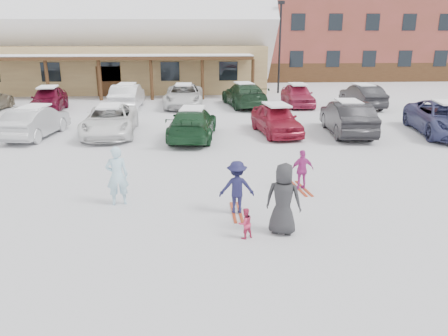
{
  "coord_description": "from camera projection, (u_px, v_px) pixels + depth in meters",
  "views": [
    {
      "loc": [
        -0.43,
        -10.69,
        4.67
      ],
      "look_at": [
        0.3,
        1.0,
        1.0
      ],
      "focal_mm": 35.0,
      "sensor_mm": 36.0,
      "label": 1
    }
  ],
  "objects": [
    {
      "name": "skis_child_magenta",
      "position": [
        301.0,
        188.0,
        13.54
      ],
      "size": [
        0.39,
        1.41,
        0.03
      ],
      "primitive_type": "cube",
      "rotation": [
        0.0,
        0.0,
        3.28
      ],
      "color": "#A53317",
      "rests_on": "ground"
    },
    {
      "name": "skis_child_navy",
      "position": [
        237.0,
        212.0,
        11.77
      ],
      "size": [
        0.21,
        1.4,
        0.03
      ],
      "primitive_type": "cube",
      "rotation": [
        0.0,
        0.0,
        3.15
      ],
      "color": "#A53317",
      "rests_on": "ground"
    },
    {
      "name": "day_lodge",
      "position": [
        93.0,
        41.0,
        36.52
      ],
      "size": [
        29.12,
        12.5,
        10.38
      ],
      "color": "tan",
      "rests_on": "ground"
    },
    {
      "name": "adult_skier",
      "position": [
        117.0,
        176.0,
        12.11
      ],
      "size": [
        0.69,
        0.53,
        1.69
      ],
      "primitive_type": "imported",
      "rotation": [
        0.0,
        0.0,
        3.37
      ],
      "color": "#AFDDF0",
      "rests_on": "ground"
    },
    {
      "name": "toddler_red",
      "position": [
        245.0,
        223.0,
        10.22
      ],
      "size": [
        0.46,
        0.42,
        0.75
      ],
      "primitive_type": "imported",
      "rotation": [
        0.0,
        0.0,
        3.61
      ],
      "color": "#CC305B",
      "rests_on": "ground"
    },
    {
      "name": "conifer_3",
      "position": [
        249.0,
        28.0,
        52.34
      ],
      "size": [
        3.96,
        3.96,
        9.18
      ],
      "color": "black",
      "rests_on": "ground"
    },
    {
      "name": "parked_car_11",
      "position": [
        244.0,
        95.0,
        28.27
      ],
      "size": [
        2.86,
        5.45,
        1.51
      ],
      "primitive_type": "imported",
      "rotation": [
        0.0,
        0.0,
        3.29
      ],
      "color": "#1D3924",
      "rests_on": "ground"
    },
    {
      "name": "bystander_dark",
      "position": [
        283.0,
        199.0,
        10.34
      ],
      "size": [
        1.0,
        0.83,
        1.75
      ],
      "primitive_type": "imported",
      "rotation": [
        0.0,
        0.0,
        2.77
      ],
      "color": "#28282B",
      "rests_on": "ground"
    },
    {
      "name": "parked_car_12",
      "position": [
        298.0,
        95.0,
        28.38
      ],
      "size": [
        1.7,
        4.2,
        1.43
      ],
      "primitive_type": "imported",
      "rotation": [
        0.0,
        0.0,
        0.0
      ],
      "color": "#AF2A4F",
      "rests_on": "ground"
    },
    {
      "name": "parked_car_1",
      "position": [
        35.0,
        122.0,
        20.03
      ],
      "size": [
        2.06,
        4.45,
        1.41
      ],
      "primitive_type": "imported",
      "rotation": [
        0.0,
        0.0,
        3.01
      ],
      "color": "#A7A8AC",
      "rests_on": "ground"
    },
    {
      "name": "child_magenta",
      "position": [
        302.0,
        170.0,
        13.36
      ],
      "size": [
        0.77,
        0.4,
        1.25
      ],
      "primitive_type": "imported",
      "rotation": [
        0.0,
        0.0,
        3.28
      ],
      "color": "#B8318D",
      "rests_on": "ground"
    },
    {
      "name": "ground",
      "position": [
        215.0,
        215.0,
        11.61
      ],
      "size": [
        160.0,
        160.0,
        0.0
      ],
      "primitive_type": "plane",
      "color": "silver",
      "rests_on": "ground"
    },
    {
      "name": "parked_car_3",
      "position": [
        193.0,
        123.0,
        19.75
      ],
      "size": [
        2.45,
        4.96,
        1.39
      ],
      "primitive_type": "imported",
      "rotation": [
        0.0,
        0.0,
        3.03
      ],
      "color": "#173D21",
      "rests_on": "ground"
    },
    {
      "name": "parked_car_13",
      "position": [
        362.0,
        96.0,
        27.93
      ],
      "size": [
        1.72,
        4.46,
        1.45
      ],
      "primitive_type": "imported",
      "rotation": [
        0.0,
        0.0,
        3.18
      ],
      "color": "black",
      "rests_on": "ground"
    },
    {
      "name": "child_navy",
      "position": [
        237.0,
        187.0,
        11.56
      ],
      "size": [
        0.94,
        0.55,
        1.45
      ],
      "primitive_type": "imported",
      "rotation": [
        0.0,
        0.0,
        3.15
      ],
      "color": "#1A1A41",
      "rests_on": "ground"
    },
    {
      "name": "parked_car_9",
      "position": [
        127.0,
        96.0,
        27.47
      ],
      "size": [
        1.65,
        4.69,
        1.54
      ],
      "primitive_type": "imported",
      "rotation": [
        0.0,
        0.0,
        3.14
      ],
      "color": "silver",
      "rests_on": "ground"
    },
    {
      "name": "parked_car_10",
      "position": [
        184.0,
        96.0,
        28.14
      ],
      "size": [
        2.48,
        5.23,
        1.44
      ],
      "primitive_type": "imported",
      "rotation": [
        0.0,
        0.0,
        -0.02
      ],
      "color": "silver",
      "rests_on": "ground"
    },
    {
      "name": "lamp_post",
      "position": [
        280.0,
        43.0,
        33.5
      ],
      "size": [
        0.5,
        0.25,
        6.87
      ],
      "color": "black",
      "rests_on": "ground"
    },
    {
      "name": "parked_car_6",
      "position": [
        446.0,
        119.0,
        20.46
      ],
      "size": [
        3.42,
        5.88,
        1.54
      ],
      "primitive_type": "imported",
      "rotation": [
        0.0,
        0.0,
        -0.16
      ],
      "color": "#3F4473",
      "rests_on": "ground"
    },
    {
      "name": "parked_car_5",
      "position": [
        347.0,
        118.0,
        20.58
      ],
      "size": [
        2.02,
        4.89,
        1.57
      ],
      "primitive_type": "imported",
      "rotation": [
        0.0,
        0.0,
        3.07
      ],
      "color": "black",
      "rests_on": "ground"
    },
    {
      "name": "parked_car_2",
      "position": [
        110.0,
        120.0,
        20.43
      ],
      "size": [
        2.57,
        5.1,
        1.39
      ],
      "primitive_type": "imported",
      "rotation": [
        0.0,
        0.0,
        0.05
      ],
      "color": "white",
      "rests_on": "ground"
    },
    {
      "name": "parked_car_4",
      "position": [
        276.0,
        119.0,
        20.61
      ],
      "size": [
        2.22,
        4.34,
        1.41
      ],
      "primitive_type": "imported",
      "rotation": [
        0.0,
        0.0,
        0.14
      ],
      "color": "maroon",
      "rests_on": "ground"
    },
    {
      "name": "parked_car_8",
      "position": [
        49.0,
        99.0,
        26.38
      ],
      "size": [
        2.27,
        4.59,
        1.5
      ],
      "primitive_type": "imported",
      "rotation": [
        0.0,
        0.0,
        0.11
      ],
      "color": "#590B21",
      "rests_on": "ground"
    }
  ]
}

